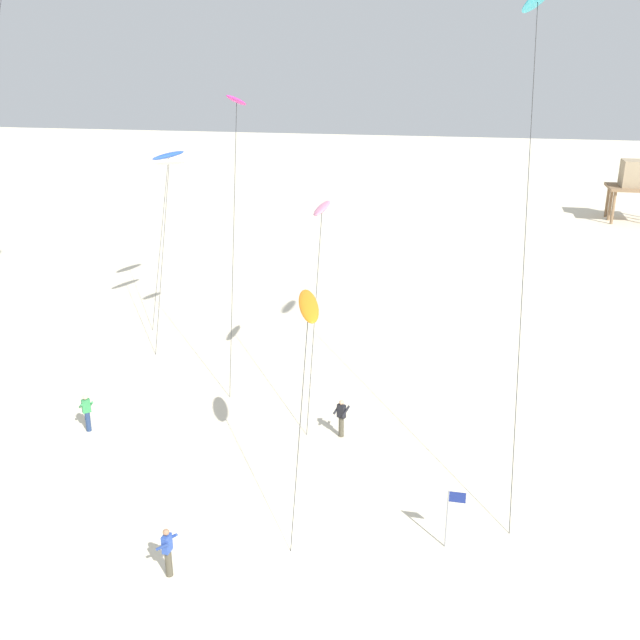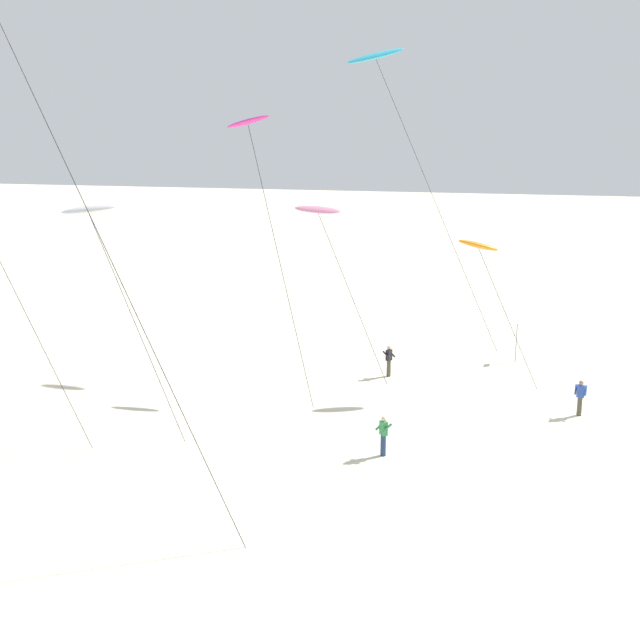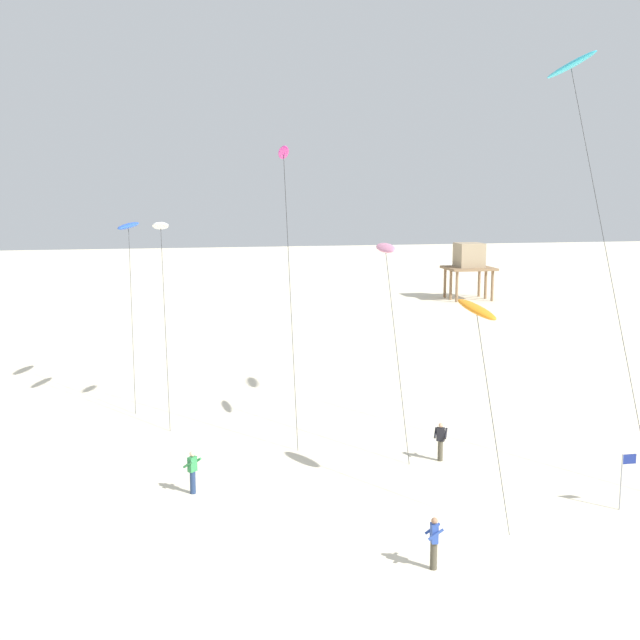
{
  "view_description": "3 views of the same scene",
  "coord_description": "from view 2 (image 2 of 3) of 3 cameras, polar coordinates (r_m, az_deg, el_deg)",
  "views": [
    {
      "loc": [
        5.82,
        -19.25,
        14.88
      ],
      "look_at": [
        -0.63,
        10.97,
        3.56
      ],
      "focal_mm": 40.34,
      "sensor_mm": 36.0,
      "label": 1
    },
    {
      "loc": [
        -38.97,
        -0.48,
        12.74
      ],
      "look_at": [
        -3.18,
        9.43,
        3.9
      ],
      "focal_mm": 44.9,
      "sensor_mm": 36.0,
      "label": 2
    },
    {
      "loc": [
        -10.42,
        -25.2,
        11.67
      ],
      "look_at": [
        -3.44,
        10.14,
        5.72
      ],
      "focal_mm": 46.13,
      "sensor_mm": 36.0,
      "label": 3
    }
  ],
  "objects": [
    {
      "name": "ground_plane",
      "position": [
        41.0,
        14.09,
        -5.14
      ],
      "size": [
        260.0,
        260.0,
        0.0
      ],
      "primitive_type": "plane",
      "color": "beige"
    },
    {
      "name": "kite_cyan",
      "position": [
        47.67,
        4.03,
        18.13
      ],
      "size": [
        1.44,
        9.26,
        17.46
      ],
      "color": "#33BFE0",
      "rests_on": "ground"
    },
    {
      "name": "kite_white",
      "position": [
        33.87,
        -16.16,
        7.47
      ],
      "size": [
        1.23,
        5.26,
        10.01
      ],
      "color": "white",
      "rests_on": "ground"
    },
    {
      "name": "kite_orange",
      "position": [
        40.27,
        11.24,
        5.18
      ],
      "size": [
        1.29,
        4.33,
        7.62
      ],
      "color": "orange",
      "rests_on": "ground"
    },
    {
      "name": "kite_magenta",
      "position": [
        36.58,
        -5.07,
        13.51
      ],
      "size": [
        0.64,
        4.04,
        13.49
      ],
      "color": "#D8339E",
      "rests_on": "ground"
    },
    {
      "name": "kite_pink",
      "position": [
        40.24,
        -0.13,
        7.76
      ],
      "size": [
        0.68,
        4.88,
        9.17
      ],
      "color": "pink",
      "rests_on": "ground"
    },
    {
      "name": "kite_flyer_nearest",
      "position": [
        38.49,
        18.05,
        -5.23
      ],
      "size": [
        0.55,
        0.58,
        1.67
      ],
      "color": "#4C4738",
      "rests_on": "ground"
    },
    {
      "name": "kite_flyer_middle",
      "position": [
        42.47,
        4.93,
        -2.86
      ],
      "size": [
        0.7,
        0.68,
        1.67
      ],
      "color": "#4C4738",
      "rests_on": "ground"
    },
    {
      "name": "kite_flyer_furthest",
      "position": [
        32.35,
        4.54,
        -8.15
      ],
      "size": [
        0.73,
        0.73,
        1.67
      ],
      "color": "navy",
      "rests_on": "ground"
    },
    {
      "name": "marker_flag",
      "position": [
        46.26,
        13.84,
        -1.09
      ],
      "size": [
        0.57,
        0.05,
        2.1
      ],
      "color": "gray",
      "rests_on": "ground"
    }
  ]
}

